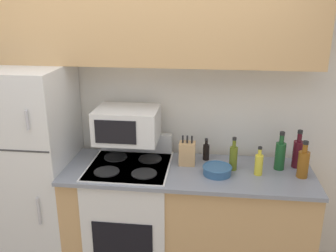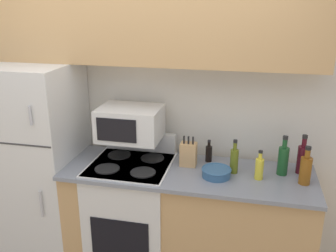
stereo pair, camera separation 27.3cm
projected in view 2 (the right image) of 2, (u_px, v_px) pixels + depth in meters
name	position (u px, v px, depth m)	size (l,w,h in m)	color
wall_back	(153.00, 109.00, 3.17)	(8.00, 0.05, 2.55)	silver
lower_cabinets	(187.00, 222.00, 2.99)	(1.88, 0.65, 0.93)	tan
refrigerator	(35.00, 163.00, 3.17)	(0.76, 0.68, 1.68)	silver
upper_cabinets	(145.00, 24.00, 2.77)	(2.64, 0.30, 0.60)	tan
stove	(132.00, 214.00, 3.07)	(0.63, 0.63, 1.10)	silver
microwave	(130.00, 123.00, 2.94)	(0.48, 0.37, 0.26)	silver
knife_block	(188.00, 154.00, 2.89)	(0.12, 0.10, 0.24)	tan
bowl	(216.00, 172.00, 2.72)	(0.22, 0.22, 0.07)	#335B84
bottle_wine_red	(302.00, 158.00, 2.75)	(0.08, 0.08, 0.30)	#470F19
bottle_cooking_spray	(259.00, 168.00, 2.67)	(0.06, 0.06, 0.22)	gold
bottle_wine_green	(283.00, 159.00, 2.73)	(0.08, 0.08, 0.30)	#194C23
bottle_olive_oil	(234.00, 160.00, 2.76)	(0.06, 0.06, 0.26)	#5B6619
bottle_soy_sauce	(209.00, 153.00, 2.97)	(0.05, 0.05, 0.18)	black
bottle_whiskey	(306.00, 169.00, 2.59)	(0.08, 0.08, 0.28)	brown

